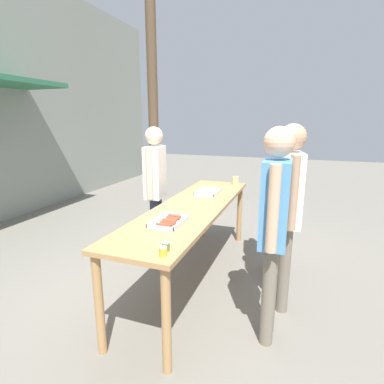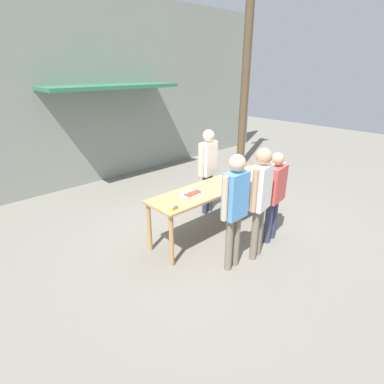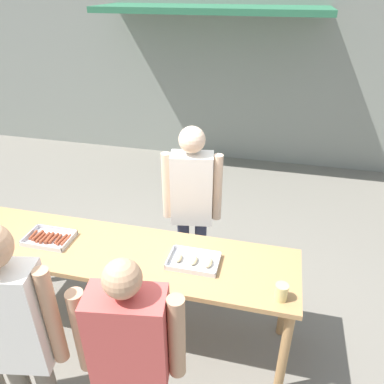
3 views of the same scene
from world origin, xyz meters
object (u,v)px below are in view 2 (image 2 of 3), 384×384
object	(u,v)px
person_customer_holding_hotdog	(235,202)
beer_cup	(269,170)
food_tray_buns	(239,177)
condiment_jar_ketchup	(176,207)
utility_pole	(248,43)
person_server_behind_table	(208,164)
food_tray_sausages	(192,194)
condiment_jar_mustard	(172,209)
person_customer_waiting_in_line	(261,194)
person_customer_with_cup	(274,191)

from	to	relation	value
person_customer_holding_hotdog	beer_cup	bearing A→B (deg)	-160.86
food_tray_buns	condiment_jar_ketchup	distance (m)	1.76
beer_cup	utility_pole	world-z (taller)	utility_pole
beer_cup	person_customer_holding_hotdog	distance (m)	2.02
person_server_behind_table	utility_pole	size ratio (longest dim) A/B	0.26
utility_pole	food_tray_sausages	bearing A→B (deg)	-151.50
food_tray_sausages	condiment_jar_ketchup	bearing A→B (deg)	-157.67
condiment_jar_mustard	person_customer_holding_hotdog	xyz separation A→B (m)	(0.57, -0.68, 0.15)
food_tray_sausages	person_customer_waiting_in_line	world-z (taller)	person_customer_waiting_in_line
food_tray_buns	person_customer_with_cup	world-z (taller)	person_customer_with_cup
person_customer_with_cup	food_tray_buns	bearing A→B (deg)	-109.85
person_customer_with_cup	person_customer_waiting_in_line	size ratio (longest dim) A/B	0.89
person_customer_holding_hotdog	condiment_jar_mustard	bearing A→B (deg)	-51.16
person_customer_holding_hotdog	utility_pole	xyz separation A→B (m)	(4.11, 3.13, 2.35)
food_tray_sausages	food_tray_buns	distance (m)	1.22
food_tray_buns	beer_cup	distance (m)	0.68
condiment_jar_mustard	condiment_jar_ketchup	size ratio (longest dim) A/B	1.00
person_customer_with_cup	condiment_jar_ketchup	bearing A→B (deg)	-31.20
condiment_jar_ketchup	person_customer_with_cup	bearing A→B (deg)	-22.14
person_server_behind_table	person_customer_waiting_in_line	distance (m)	1.75
beer_cup	person_customer_waiting_in_line	size ratio (longest dim) A/B	0.07
person_server_behind_table	food_tray_sausages	bearing A→B (deg)	-156.95
condiment_jar_ketchup	person_customer_holding_hotdog	size ratio (longest dim) A/B	0.04
person_customer_holding_hotdog	person_customer_with_cup	world-z (taller)	person_customer_holding_hotdog
food_tray_buns	person_customer_waiting_in_line	xyz separation A→B (m)	(-0.76, -0.99, 0.17)
condiment_jar_mustard	person_server_behind_table	distance (m)	1.88
food_tray_sausages	condiment_jar_ketchup	xyz separation A→B (m)	(-0.53, -0.22, 0.02)
condiment_jar_ketchup	food_tray_sausages	bearing A→B (deg)	22.33
condiment_jar_mustard	condiment_jar_ketchup	bearing A→B (deg)	11.17
food_tray_sausages	condiment_jar_mustard	xyz separation A→B (m)	(-0.61, -0.23, 0.02)
person_customer_with_cup	person_customer_waiting_in_line	world-z (taller)	person_customer_waiting_in_line
person_customer_holding_hotdog	person_customer_with_cup	distance (m)	1.10
condiment_jar_ketchup	person_customer_waiting_in_line	xyz separation A→B (m)	(0.98, -0.78, 0.16)
food_tray_sausages	food_tray_buns	world-z (taller)	food_tray_buns
food_tray_sausages	person_server_behind_table	size ratio (longest dim) A/B	0.22
food_tray_buns	food_tray_sausages	bearing A→B (deg)	179.93
condiment_jar_mustard	utility_pole	bearing A→B (deg)	27.57
utility_pole	condiment_jar_ketchup	bearing A→B (deg)	-152.17
condiment_jar_mustard	person_customer_waiting_in_line	distance (m)	1.32
beer_cup	person_customer_with_cup	bearing A→B (deg)	-141.41
person_customer_holding_hotdog	utility_pole	bearing A→B (deg)	-143.85
food_tray_sausages	person_customer_waiting_in_line	bearing A→B (deg)	-65.44
person_customer_holding_hotdog	person_customer_waiting_in_line	distance (m)	0.50
food_tray_buns	person_server_behind_table	size ratio (longest dim) A/B	0.22
condiment_jar_ketchup	person_server_behind_table	bearing A→B (deg)	29.14
person_server_behind_table	person_customer_waiting_in_line	size ratio (longest dim) A/B	0.97
person_customer_waiting_in_line	food_tray_buns	bearing A→B (deg)	-137.94
condiment_jar_mustard	person_server_behind_table	world-z (taller)	person_server_behind_table
person_customer_with_cup	person_customer_waiting_in_line	bearing A→B (deg)	3.78
condiment_jar_ketchup	person_server_behind_table	world-z (taller)	person_server_behind_table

